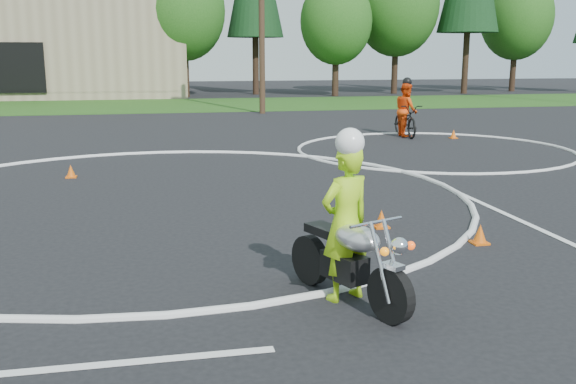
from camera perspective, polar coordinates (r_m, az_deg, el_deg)
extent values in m
plane|color=black|center=(10.02, -11.07, -4.23)|extent=(120.00, 120.00, 0.00)
cube|color=#1E4714|center=(36.73, -11.62, 7.55)|extent=(120.00, 10.00, 0.02)
torus|color=silver|center=(12.92, -11.24, -0.50)|extent=(12.12, 12.12, 0.12)
torus|color=silver|center=(19.56, 12.77, 3.67)|extent=(8.10, 8.10, 0.10)
cylinder|color=black|center=(6.91, 9.11, -9.04)|extent=(0.35, 0.61, 0.61)
cylinder|color=black|center=(7.94, 1.96, -6.05)|extent=(0.35, 0.61, 0.61)
cube|color=black|center=(7.41, 5.03, -6.60)|extent=(0.48, 0.63, 0.31)
ellipsoid|color=silver|center=(7.14, 6.14, -4.07)|extent=(0.59, 0.75, 0.29)
cube|color=black|center=(7.53, 3.60, -3.49)|extent=(0.48, 0.67, 0.10)
cylinder|color=silver|center=(6.78, 8.16, -6.19)|extent=(0.18, 0.36, 0.82)
cylinder|color=silver|center=(6.90, 9.30, -5.90)|extent=(0.18, 0.36, 0.82)
cube|color=white|center=(6.78, 9.32, -6.51)|extent=(0.22, 0.26, 0.05)
cylinder|color=silver|center=(6.86, 7.85, -2.68)|extent=(0.67, 0.31, 0.04)
sphere|color=white|center=(6.65, 9.88, -4.76)|extent=(0.18, 0.18, 0.18)
sphere|color=orange|center=(6.56, 8.58, -5.26)|extent=(0.09, 0.09, 0.09)
sphere|color=#F4450C|center=(6.80, 10.86, -4.70)|extent=(0.09, 0.09, 0.09)
cylinder|color=#BCBBC2|center=(7.84, 4.04, -6.31)|extent=(0.39, 0.79, 0.08)
imported|color=#A4E017|center=(7.32, 5.14, -2.78)|extent=(0.78, 0.66, 1.81)
sphere|color=white|center=(7.10, 5.53, 4.41)|extent=(0.33, 0.33, 0.33)
imported|color=black|center=(22.65, 10.42, 6.28)|extent=(0.83, 2.14, 1.11)
imported|color=#EC450C|center=(22.62, 10.45, 7.21)|extent=(0.74, 0.93, 1.84)
sphere|color=black|center=(22.56, 10.55, 9.60)|extent=(0.32, 0.32, 0.32)
cone|color=#E75C0C|center=(10.04, 16.69, -3.59)|extent=(0.22, 0.22, 0.30)
cube|color=#E75C0C|center=(10.08, 16.65, -4.33)|extent=(0.24, 0.24, 0.03)
cone|color=#E75C0C|center=(10.61, 8.29, -2.37)|extent=(0.22, 0.22, 0.30)
cube|color=#E75C0C|center=(10.65, 8.27, -3.07)|extent=(0.24, 0.24, 0.03)
cone|color=#E75C0C|center=(22.47, 14.50, 5.02)|extent=(0.22, 0.22, 0.30)
cube|color=#E75C0C|center=(22.49, 14.48, 4.68)|extent=(0.24, 0.24, 0.03)
cone|color=#E75C0C|center=(15.61, -18.74, 1.77)|extent=(0.22, 0.22, 0.30)
cube|color=#E75C0C|center=(15.63, -18.71, 1.28)|extent=(0.24, 0.24, 0.03)
cube|color=black|center=(42.29, -22.84, 10.14)|extent=(3.00, 0.16, 3.00)
cylinder|color=#382619|center=(43.69, -9.08, 10.46)|extent=(0.44, 0.44, 3.24)
ellipsoid|color=#1E5116|center=(43.76, -9.26, 15.64)|extent=(5.40, 5.40, 6.48)
cylinder|color=#382619|center=(46.17, -2.89, 11.12)|extent=(0.44, 0.44, 3.96)
cylinder|color=#382619|center=(44.30, 4.23, 10.36)|extent=(0.44, 0.44, 2.88)
ellipsoid|color=#1E5116|center=(44.34, 4.30, 14.91)|extent=(4.80, 4.80, 5.76)
cylinder|color=#382619|center=(47.77, 9.46, 10.79)|extent=(0.44, 0.44, 3.60)
ellipsoid|color=#1E5116|center=(47.88, 9.65, 16.06)|extent=(6.00, 6.00, 7.20)
cylinder|color=#382619|center=(48.87, 15.49, 10.97)|extent=(0.44, 0.44, 4.32)
cylinder|color=#382619|center=(53.03, 19.37, 10.20)|extent=(0.44, 0.44, 3.24)
ellipsoid|color=#1E5116|center=(53.10, 19.67, 14.47)|extent=(5.40, 5.40, 6.48)
cylinder|color=#382619|center=(44.69, -14.34, 10.04)|extent=(0.44, 0.44, 2.88)
ellipsoid|color=#1E5116|center=(44.72, -14.59, 14.54)|extent=(4.80, 4.80, 5.76)
cylinder|color=#473321|center=(31.11, -2.37, 16.21)|extent=(0.28, 0.28, 10.00)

